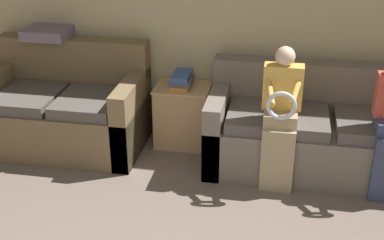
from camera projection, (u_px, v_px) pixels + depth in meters
wall_back at (224, 14)px, 5.08m from camera, size 6.94×0.06×2.55m
couch_main at (329, 135)px, 4.86m from camera, size 2.20×0.87×0.92m
couch_side at (66, 111)px, 5.28m from camera, size 1.54×0.91×1.01m
child_left_seated at (281, 114)px, 4.47m from camera, size 0.33×0.37×1.23m
side_shelf at (183, 114)px, 5.31m from camera, size 0.54×0.44×0.61m
book_stack at (182, 80)px, 5.15m from camera, size 0.21×0.31×0.14m
throw_pillow at (49, 32)px, 5.30m from camera, size 0.43×0.43×0.10m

